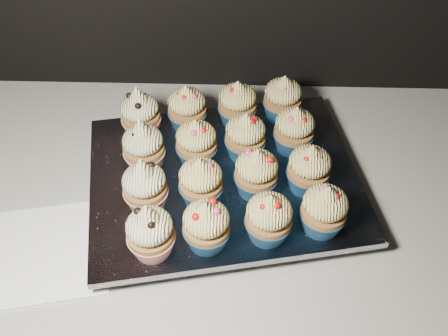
{
  "coord_description": "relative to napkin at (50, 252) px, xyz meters",
  "views": [
    {
      "loc": [
        0.12,
        1.23,
        1.5
      ],
      "look_at": [
        0.1,
        1.74,
        0.95
      ],
      "focal_mm": 40.0,
      "sensor_mm": 36.0,
      "label": 1
    }
  ],
  "objects": [
    {
      "name": "cupcake_14",
      "position": [
        0.26,
        0.24,
        0.07
      ],
      "size": [
        0.06,
        0.06,
        0.08
      ],
      "color": "navy",
      "rests_on": "foil_lining"
    },
    {
      "name": "napkin",
      "position": [
        0.0,
        0.0,
        0.0
      ],
      "size": [
        0.19,
        0.19,
        0.0
      ],
      "primitive_type": "cube",
      "rotation": [
        0.0,
        0.0,
        0.2
      ],
      "color": "white",
      "rests_on": "worktop"
    },
    {
      "name": "baking_tray",
      "position": [
        0.24,
        0.12,
        0.01
      ],
      "size": [
        0.42,
        0.35,
        0.02
      ],
      "primitive_type": "cube",
      "rotation": [
        0.0,
        0.0,
        0.19
      ],
      "color": "black",
      "rests_on": "worktop"
    },
    {
      "name": "cupcake_13",
      "position": [
        0.18,
        0.23,
        0.07
      ],
      "size": [
        0.06,
        0.06,
        0.08
      ],
      "color": "navy",
      "rests_on": "foil_lining"
    },
    {
      "name": "cupcake_7",
      "position": [
        0.36,
        0.1,
        0.07
      ],
      "size": [
        0.06,
        0.06,
        0.08
      ],
      "color": "navy",
      "rests_on": "foil_lining"
    },
    {
      "name": "cupcake_9",
      "position": [
        0.2,
        0.15,
        0.07
      ],
      "size": [
        0.06,
        0.06,
        0.08
      ],
      "color": "navy",
      "rests_on": "foil_lining"
    },
    {
      "name": "cupcake_3",
      "position": [
        0.38,
        0.03,
        0.07
      ],
      "size": [
        0.06,
        0.06,
        0.08
      ],
      "color": "navy",
      "rests_on": "foil_lining"
    },
    {
      "name": "cupcake_12",
      "position": [
        0.11,
        0.21,
        0.07
      ],
      "size": [
        0.06,
        0.06,
        0.1
      ],
      "color": "red",
      "rests_on": "foil_lining"
    },
    {
      "name": "cupcake_11",
      "position": [
        0.35,
        0.18,
        0.07
      ],
      "size": [
        0.06,
        0.06,
        0.08
      ],
      "color": "navy",
      "rests_on": "foil_lining"
    },
    {
      "name": "cupcake_1",
      "position": [
        0.22,
        0.0,
        0.07
      ],
      "size": [
        0.06,
        0.06,
        0.08
      ],
      "color": "navy",
      "rests_on": "foil_lining"
    },
    {
      "name": "cupcake_10",
      "position": [
        0.27,
        0.17,
        0.07
      ],
      "size": [
        0.06,
        0.06,
        0.08
      ],
      "color": "navy",
      "rests_on": "foil_lining"
    },
    {
      "name": "cupcake_8",
      "position": [
        0.12,
        0.14,
        0.07
      ],
      "size": [
        0.06,
        0.06,
        0.1
      ],
      "color": "red",
      "rests_on": "foil_lining"
    },
    {
      "name": "cupcake_5",
      "position": [
        0.21,
        0.07,
        0.07
      ],
      "size": [
        0.06,
        0.06,
        0.08
      ],
      "color": "navy",
      "rests_on": "foil_lining"
    },
    {
      "name": "worktop",
      "position": [
        0.14,
        0.09,
        -0.02
      ],
      "size": [
        2.44,
        0.64,
        0.04
      ],
      "primitive_type": "cube",
      "color": "beige",
      "rests_on": "cabinet"
    },
    {
      "name": "cupcake_6",
      "position": [
        0.29,
        0.09,
        0.07
      ],
      "size": [
        0.06,
        0.06,
        0.08
      ],
      "color": "navy",
      "rests_on": "foil_lining"
    },
    {
      "name": "cupcake_4",
      "position": [
        0.13,
        0.06,
        0.07
      ],
      "size": [
        0.06,
        0.06,
        0.1
      ],
      "color": "red",
      "rests_on": "foil_lining"
    },
    {
      "name": "cupcake_0",
      "position": [
        0.15,
        -0.01,
        0.07
      ],
      "size": [
        0.06,
        0.06,
        0.1
      ],
      "color": "red",
      "rests_on": "foil_lining"
    },
    {
      "name": "cupcake_15",
      "position": [
        0.33,
        0.26,
        0.07
      ],
      "size": [
        0.06,
        0.06,
        0.08
      ],
      "color": "navy",
      "rests_on": "foil_lining"
    },
    {
      "name": "foil_lining",
      "position": [
        0.24,
        0.12,
        0.03
      ],
      "size": [
        0.45,
        0.38,
        0.01
      ],
      "primitive_type": "cube",
      "rotation": [
        0.0,
        0.0,
        0.19
      ],
      "color": "silver",
      "rests_on": "baking_tray"
    },
    {
      "name": "cupcake_2",
      "position": [
        0.3,
        0.02,
        0.07
      ],
      "size": [
        0.06,
        0.06,
        0.08
      ],
      "color": "navy",
      "rests_on": "foil_lining"
    }
  ]
}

